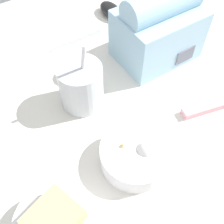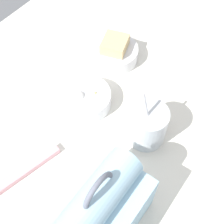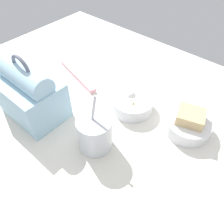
{
  "view_description": "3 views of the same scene",
  "coord_description": "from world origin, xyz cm",
  "px_view_note": "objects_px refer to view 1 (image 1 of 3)",
  "views": [
    {
      "loc": [
        -18.99,
        -29.63,
        51.99
      ],
      "look_at": [
        -0.93,
        -1.83,
        7.0
      ],
      "focal_mm": 45.0,
      "sensor_mm": 36.0,
      "label": 1
    },
    {
      "loc": [
        33.89,
        23.54,
        71.6
      ],
      "look_at": [
        -0.93,
        -1.83,
        7.0
      ],
      "focal_mm": 50.0,
      "sensor_mm": 36.0,
      "label": 2
    },
    {
      "loc": [
        -30.24,
        32.08,
        54.24
      ],
      "look_at": [
        -0.93,
        -1.83,
        7.0
      ],
      "focal_mm": 35.0,
      "sensor_mm": 36.0,
      "label": 3
    }
  ],
  "objects_px": {
    "soup_cup": "(81,85)",
    "bento_bowl_snacks": "(135,154)",
    "keyboard": "(21,45)",
    "computer_mouse": "(111,10)",
    "lunch_bag": "(158,29)",
    "bento_bowl_sandwich": "(57,224)"
  },
  "relations": [
    {
      "from": "soup_cup",
      "to": "bento_bowl_sandwich",
      "type": "xyz_separation_m",
      "value": [
        -0.17,
        -0.22,
        -0.03
      ]
    },
    {
      "from": "bento_bowl_snacks",
      "to": "computer_mouse",
      "type": "height_order",
      "value": "bento_bowl_snacks"
    },
    {
      "from": "lunch_bag",
      "to": "bento_bowl_snacks",
      "type": "relative_size",
      "value": 1.6
    },
    {
      "from": "soup_cup",
      "to": "computer_mouse",
      "type": "bearing_deg",
      "value": 46.32
    },
    {
      "from": "lunch_bag",
      "to": "computer_mouse",
      "type": "relative_size",
      "value": 2.47
    },
    {
      "from": "bento_bowl_sandwich",
      "to": "computer_mouse",
      "type": "bearing_deg",
      "value": 49.02
    },
    {
      "from": "keyboard",
      "to": "computer_mouse",
      "type": "bearing_deg",
      "value": -0.81
    },
    {
      "from": "soup_cup",
      "to": "bento_bowl_sandwich",
      "type": "height_order",
      "value": "soup_cup"
    },
    {
      "from": "keyboard",
      "to": "bento_bowl_sandwich",
      "type": "bearing_deg",
      "value": -104.61
    },
    {
      "from": "keyboard",
      "to": "lunch_bag",
      "type": "xyz_separation_m",
      "value": [
        0.28,
        -0.21,
        0.07
      ]
    },
    {
      "from": "lunch_bag",
      "to": "soup_cup",
      "type": "xyz_separation_m",
      "value": [
        -0.23,
        -0.03,
        -0.03
      ]
    },
    {
      "from": "soup_cup",
      "to": "keyboard",
      "type": "bearing_deg",
      "value": 101.26
    },
    {
      "from": "bento_bowl_snacks",
      "to": "computer_mouse",
      "type": "xyz_separation_m",
      "value": [
        0.22,
        0.43,
        -0.01
      ]
    },
    {
      "from": "lunch_bag",
      "to": "soup_cup",
      "type": "relative_size",
      "value": 1.25
    },
    {
      "from": "lunch_bag",
      "to": "soup_cup",
      "type": "distance_m",
      "value": 0.24
    },
    {
      "from": "bento_bowl_sandwich",
      "to": "lunch_bag",
      "type": "bearing_deg",
      "value": 32.28
    },
    {
      "from": "soup_cup",
      "to": "bento_bowl_snacks",
      "type": "relative_size",
      "value": 1.28
    },
    {
      "from": "keyboard",
      "to": "bento_bowl_snacks",
      "type": "bearing_deg",
      "value": -82.09
    },
    {
      "from": "bento_bowl_sandwich",
      "to": "computer_mouse",
      "type": "relative_size",
      "value": 1.57
    },
    {
      "from": "lunch_bag",
      "to": "bento_bowl_sandwich",
      "type": "xyz_separation_m",
      "value": [
        -0.4,
        -0.25,
        -0.05
      ]
    },
    {
      "from": "bento_bowl_snacks",
      "to": "computer_mouse",
      "type": "bearing_deg",
      "value": 62.71
    },
    {
      "from": "computer_mouse",
      "to": "soup_cup",
      "type": "bearing_deg",
      "value": -133.68
    }
  ]
}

